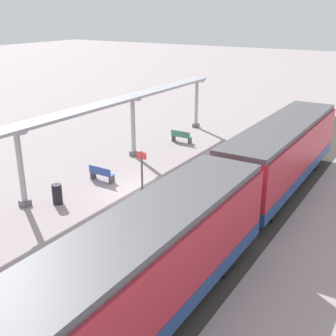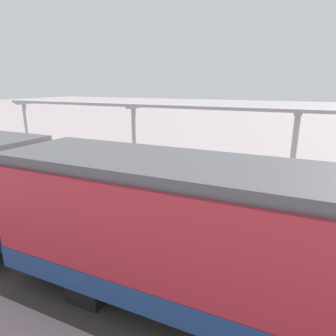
# 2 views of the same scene
# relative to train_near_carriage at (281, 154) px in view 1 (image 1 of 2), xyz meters

# --- Properties ---
(ground_plane) EXTENTS (176.00, 176.00, 0.00)m
(ground_plane) POSITION_rel_train_near_carriage_xyz_m (5.81, 4.52, -1.83)
(ground_plane) COLOR #A29496
(tactile_edge_strip) EXTENTS (0.42, 33.81, 0.01)m
(tactile_edge_strip) POSITION_rel_train_near_carriage_xyz_m (1.80, 4.52, -1.82)
(tactile_edge_strip) COLOR gold
(tactile_edge_strip) RESTS_ON ground
(trackbed) EXTENTS (3.20, 45.81, 0.01)m
(trackbed) POSITION_rel_train_near_carriage_xyz_m (-0.01, 4.52, -1.82)
(trackbed) COLOR #38332D
(trackbed) RESTS_ON ground
(train_near_carriage) EXTENTS (2.65, 11.93, 3.48)m
(train_near_carriage) POSITION_rel_train_near_carriage_xyz_m (0.00, 0.00, 0.00)
(train_near_carriage) COLOR #B72734
(train_near_carriage) RESTS_ON ground
(train_far_carriage) EXTENTS (2.65, 11.93, 3.48)m
(train_far_carriage) POSITION_rel_train_near_carriage_xyz_m (0.00, 12.51, 0.00)
(train_far_carriage) COLOR #B72734
(train_far_carriage) RESTS_ON ground
(canopy_pillar_nearest) EXTENTS (1.10, 0.44, 3.75)m
(canopy_pillar_nearest) POSITION_rel_train_near_carriage_xyz_m (9.57, -8.53, 0.08)
(canopy_pillar_nearest) COLOR slate
(canopy_pillar_nearest) RESTS_ON ground
(canopy_pillar_second) EXTENTS (1.10, 0.44, 3.75)m
(canopy_pillar_second) POSITION_rel_train_near_carriage_xyz_m (9.57, -0.11, 0.08)
(canopy_pillar_second) COLOR slate
(canopy_pillar_second) RESTS_ON ground
(canopy_pillar_third) EXTENTS (1.10, 0.44, 3.75)m
(canopy_pillar_third) POSITION_rel_train_near_carriage_xyz_m (9.57, 8.73, 0.08)
(canopy_pillar_third) COLOR slate
(canopy_pillar_third) RESTS_ON ground
(canopy_beam) EXTENTS (1.20, 27.07, 0.16)m
(canopy_beam) POSITION_rel_train_near_carriage_xyz_m (9.57, 4.61, 2.01)
(canopy_beam) COLOR #A8AAB2
(canopy_beam) RESTS_ON canopy_pillar_nearest
(bench_near_end) EXTENTS (1.50, 0.45, 0.86)m
(bench_near_end) POSITION_rel_train_near_carriage_xyz_m (8.46, -4.25, -1.39)
(bench_near_end) COLOR #3B8468
(bench_near_end) RESTS_ON ground
(bench_mid_platform) EXTENTS (1.51, 0.47, 0.86)m
(bench_mid_platform) POSITION_rel_train_near_carriage_xyz_m (8.49, 4.38, -1.39)
(bench_mid_platform) COLOR #304E9B
(bench_mid_platform) RESTS_ON ground
(trash_bin) EXTENTS (0.48, 0.48, 0.99)m
(trash_bin) POSITION_rel_train_near_carriage_xyz_m (8.42, 7.72, -1.33)
(trash_bin) COLOR #231E2B
(trash_bin) RESTS_ON ground
(platform_info_sign) EXTENTS (0.56, 0.10, 2.20)m
(platform_info_sign) POSITION_rel_train_near_carriage_xyz_m (5.82, 4.30, -0.50)
(platform_info_sign) COLOR #4C4C51
(platform_info_sign) RESTS_ON ground
(passenger_waiting_near_edge) EXTENTS (0.47, 0.46, 1.57)m
(passenger_waiting_near_edge) POSITION_rel_train_near_carriage_xyz_m (3.21, 3.61, -0.85)
(passenger_waiting_near_edge) COLOR gray
(passenger_waiting_near_edge) RESTS_ON ground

